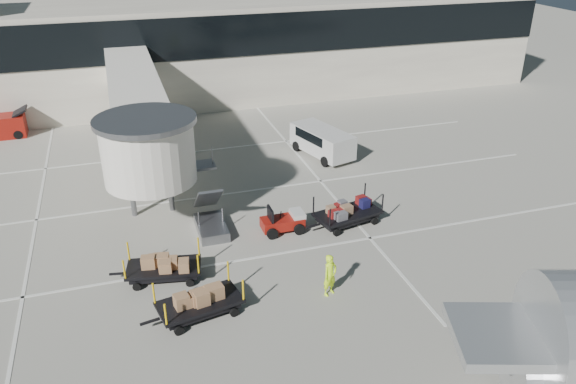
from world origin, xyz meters
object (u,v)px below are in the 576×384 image
baggage_tug (284,222)px  box_cart_far (164,267)px  minivan (321,139)px  box_cart_near (198,302)px  ground_worker (330,275)px  suitcase_cart (349,214)px

baggage_tug → box_cart_far: box_cart_far is taller
box_cart_far → minivan: minivan is taller
baggage_tug → box_cart_near: size_ratio=0.52×
baggage_tug → box_cart_far: 6.67m
box_cart_near → ground_worker: (5.49, -0.32, 0.35)m
box_cart_near → box_cart_far: 3.10m
suitcase_cart → minivan: size_ratio=0.83×
box_cart_near → box_cart_far: bearing=98.1°
box_cart_far → minivan: 16.20m
ground_worker → box_cart_far: bearing=127.9°
suitcase_cart → ground_worker: 6.19m
box_cart_near → minivan: bearing=42.2°
suitcase_cart → ground_worker: (-3.12, -5.33, 0.35)m
baggage_tug → box_cart_far: (-6.22, -2.40, 0.10)m
baggage_tug → minivan: bearing=58.5°
suitcase_cart → minivan: bearing=66.1°
baggage_tug → box_cart_near: (-5.19, -5.33, 0.08)m
ground_worker → minivan: (5.05, 14.56, 0.14)m
box_cart_near → minivan: size_ratio=0.81×
ground_worker → box_cart_near: bearing=151.0°
minivan → box_cart_far: bearing=-152.1°
baggage_tug → ground_worker: (0.30, -5.64, 0.44)m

